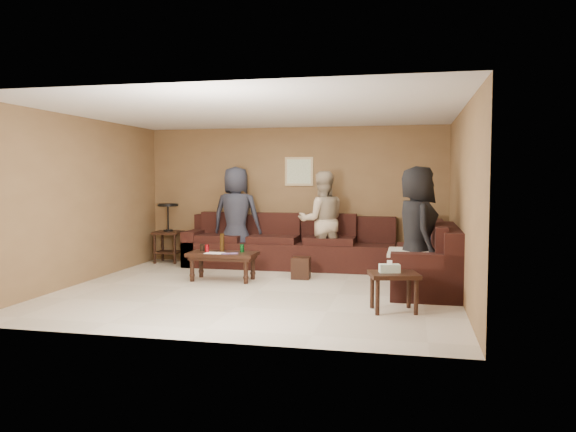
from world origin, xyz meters
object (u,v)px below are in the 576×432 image
object	(u,v)px
person_middle	(322,221)
waste_bin	(301,268)
coffee_table	(222,256)
sectional_sofa	(330,255)
side_table_right	(393,278)
end_table_left	(168,232)
person_right	(417,230)
person_left	(236,217)

from	to	relation	value
person_middle	waste_bin	bearing A→B (deg)	58.22
coffee_table	sectional_sofa	bearing A→B (deg)	29.77
sectional_sofa	side_table_right	distance (m)	2.61
end_table_left	side_table_right	world-z (taller)	end_table_left
side_table_right	person_middle	xyz separation A→B (m)	(-1.29, 2.76, 0.45)
end_table_left	side_table_right	size ratio (longest dim) A/B	1.68
sectional_sofa	person_right	world-z (taller)	person_right
coffee_table	person_middle	distance (m)	1.92
end_table_left	side_table_right	distance (m)	5.20
coffee_table	side_table_right	bearing A→B (deg)	-29.30
end_table_left	coffee_table	bearing A→B (deg)	-44.00
end_table_left	person_left	xyz separation A→B (m)	(1.38, -0.15, 0.31)
person_middle	end_table_left	bearing A→B (deg)	-24.01
sectional_sofa	coffee_table	size ratio (longest dim) A/B	4.44
end_table_left	waste_bin	distance (m)	3.00
waste_bin	person_middle	distance (m)	1.12
side_table_right	waste_bin	bearing A→B (deg)	128.06
sectional_sofa	person_left	xyz separation A→B (m)	(-1.76, 0.50, 0.57)
coffee_table	person_right	bearing A→B (deg)	-7.06
coffee_table	end_table_left	xyz separation A→B (m)	(-1.59, 1.54, 0.21)
waste_bin	person_left	distance (m)	1.83
sectional_sofa	person_middle	distance (m)	0.68
end_table_left	person_right	bearing A→B (deg)	-22.83
sectional_sofa	person_left	distance (m)	1.92
person_middle	person_left	bearing A→B (deg)	-23.01
coffee_table	waste_bin	world-z (taller)	coffee_table
coffee_table	waste_bin	size ratio (longest dim) A/B	3.10
sectional_sofa	coffee_table	world-z (taller)	sectional_sofa
end_table_left	waste_bin	bearing A→B (deg)	-22.28
person_left	end_table_left	bearing A→B (deg)	-6.18
person_middle	person_right	xyz separation A→B (m)	(1.57, -1.64, 0.02)
sectional_sofa	waste_bin	xyz separation A→B (m)	(-0.40, -0.48, -0.16)
end_table_left	person_middle	size ratio (longest dim) A/B	0.65
end_table_left	person_middle	bearing A→B (deg)	-5.03
sectional_sofa	person_middle	bearing A→B (deg)	116.87
side_table_right	person_right	size ratio (longest dim) A/B	0.38
side_table_right	waste_bin	xyz separation A→B (m)	(-1.48, 1.89, -0.23)
side_table_right	person_right	distance (m)	1.25
waste_bin	person_middle	xyz separation A→B (m)	(0.20, 0.87, 0.68)
side_table_right	sectional_sofa	bearing A→B (deg)	114.64
side_table_right	person_right	xyz separation A→B (m)	(0.28, 1.12, 0.47)
end_table_left	waste_bin	xyz separation A→B (m)	(2.75, -1.13, -0.41)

